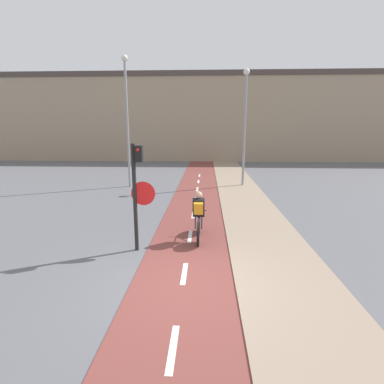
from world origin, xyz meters
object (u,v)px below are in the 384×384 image
object	(u,v)px
street_lamp_sidewalk	(245,116)
street_lamp_far	(127,110)
cyclist_near	(199,218)
traffic_light_pole	(138,186)

from	to	relation	value
street_lamp_sidewalk	street_lamp_far	bearing A→B (deg)	-174.94
street_lamp_far	street_lamp_sidewalk	world-z (taller)	street_lamp_far
street_lamp_far	cyclist_near	bearing A→B (deg)	-63.03
traffic_light_pole	cyclist_near	xyz separation A→B (m)	(1.66, 0.87, -1.16)
traffic_light_pole	street_lamp_sidewalk	world-z (taller)	street_lamp_sidewalk
traffic_light_pole	cyclist_near	bearing A→B (deg)	27.65
street_lamp_sidewalk	cyclist_near	size ratio (longest dim) A/B	3.82
cyclist_near	street_lamp_far	bearing A→B (deg)	116.97
street_lamp_far	street_lamp_sidewalk	xyz separation A→B (m)	(6.75, 0.60, -0.35)
street_lamp_sidewalk	cyclist_near	distance (m)	10.00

